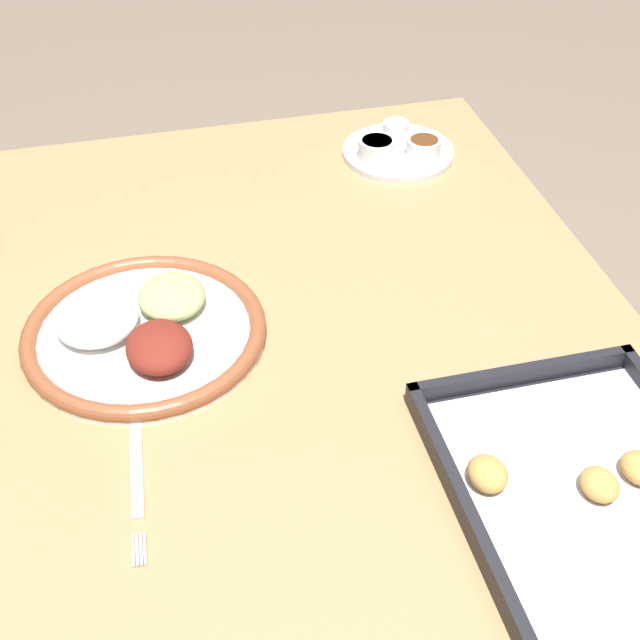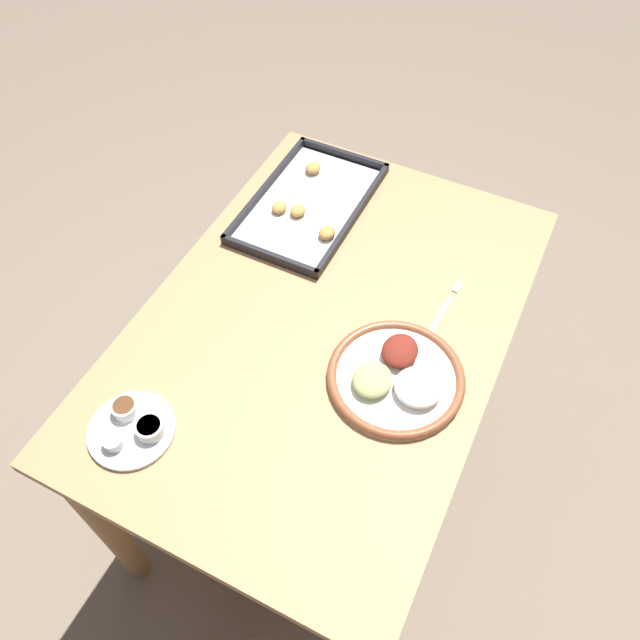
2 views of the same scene
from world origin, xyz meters
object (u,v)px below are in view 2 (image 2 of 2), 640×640
Objects in this scene: dinner_plate at (397,377)px; fork at (439,318)px; saucer_plate at (133,427)px; baking_tray at (309,204)px.

fork is (0.19, -0.03, -0.01)m from dinner_plate.
dinner_plate reaches higher than saucer_plate.
fork is 0.52× the size of baking_tray.
baking_tray is (0.72, -0.02, -0.00)m from saucer_plate.
fork is at bearing -114.72° from baking_tray.
baking_tray is at bearing 45.90° from dinner_plate.
baking_tray is (0.38, 0.40, -0.01)m from dinner_plate.
dinner_plate is 1.67× the size of saucer_plate.
dinner_plate is 1.27× the size of fork.
dinner_plate reaches higher than baking_tray.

